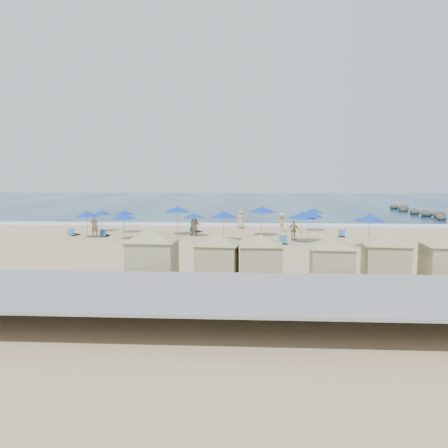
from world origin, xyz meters
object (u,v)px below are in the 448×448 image
Objects in this scene: cabana_5 at (448,254)px; rock_jetty at (431,215)px; umbrella_11 at (369,218)px; beachgoer_0 at (94,226)px; umbrella_3 at (123,216)px; beachgoer_1 at (195,225)px; umbrella_10 at (309,214)px; beachgoer_2 at (294,230)px; umbrella_5 at (194,215)px; umbrella_2 at (125,213)px; cabana_3 at (332,256)px; trash_bin at (320,257)px; cabana_4 at (385,253)px; umbrella_6 at (224,215)px; umbrella_4 at (177,209)px; umbrella_8 at (302,215)px; umbrella_0 at (102,212)px; beachgoer_4 at (241,219)px; umbrella_1 at (87,214)px; beachgoer_3 at (282,222)px; umbrella_7 at (262,209)px; umbrella_9 at (313,211)px; cabana_1 at (217,252)px; cabana_2 at (261,253)px.

rock_jetty is at bearing 69.02° from cabana_5.
umbrella_11 is 1.44× the size of beachgoer_0.
umbrella_3 is 6.15m from beachgoer_1.
cabana_5 is 2.01× the size of umbrella_3.
umbrella_10 is 2.21m from beachgoer_2.
umbrella_2 is at bearing 163.60° from umbrella_5.
cabana_3 is at bearing 108.21° from beachgoer_0.
beachgoer_2 reaches higher than trash_bin.
cabana_4 is 1.74× the size of umbrella_6.
cabana_4 reaches higher than rock_jetty.
umbrella_6 is at bearing -35.80° from beachgoer_1.
cabana_4 is 1.65× the size of umbrella_10.
beachgoer_2 is (9.84, -2.18, -1.48)m from umbrella_4.
umbrella_4 is at bearing 144.05° from trash_bin.
umbrella_5 is at bearing -16.40° from umbrella_2.
umbrella_8 is 0.63m from umbrella_10.
beachgoer_4 is at bearing 13.63° from umbrella_0.
umbrella_1 reaches higher than beachgoer_3.
cabana_5 reaches higher than beachgoer_1.
umbrella_4 is at bearing 49.52° from beachgoer_4.
cabana_5 reaches higher than beachgoer_3.
beachgoer_3 is at bearing 24.43° from umbrella_5.
umbrella_4 is 1.49× the size of beachgoer_0.
cabana_5 reaches higher than cabana_3.
umbrella_7 reaches higher than umbrella_8.
umbrella_11 reaches higher than trash_bin.
umbrella_8 is 5.03m from umbrella_11.
umbrella_9 reaches higher than beachgoer_3.
umbrella_11 is at bearing -26.82° from umbrella_8.
beachgoer_2 is at bearing -112.56° from umbrella_9.
trash_bin is 0.33× the size of umbrella_2.
umbrella_1 is (-17.30, 15.06, 0.52)m from cabana_3.
rock_jetty is 11.50× the size of umbrella_1.
cabana_3 is 2.34× the size of beachgoer_0.
umbrella_6 reaches higher than umbrella_1.
umbrella_10 is 1.47× the size of beachgoer_0.
umbrella_11 is at bearing -32.14° from beachgoer_3.
trash_bin is 0.17× the size of cabana_1.
umbrella_10 is (10.84, -3.52, -0.03)m from umbrella_4.
cabana_1 reaches higher than umbrella_2.
rock_jetty is 37.52m from umbrella_2.
umbrella_6 reaches higher than umbrella_2.
rock_jetty is 10.71× the size of umbrella_8.
umbrella_3 is at bearing 176.62° from umbrella_6.
cabana_1 is 2.28× the size of beachgoer_4.
beachgoer_4 is (12.46, 6.12, 0.03)m from beachgoer_0.
trash_bin is 14.13m from umbrella_5.
umbrella_9 is at bearing 21.57° from umbrella_3.
beachgoer_3 is (16.68, 0.76, -0.90)m from umbrella_0.
cabana_2 is 17.57m from umbrella_3.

